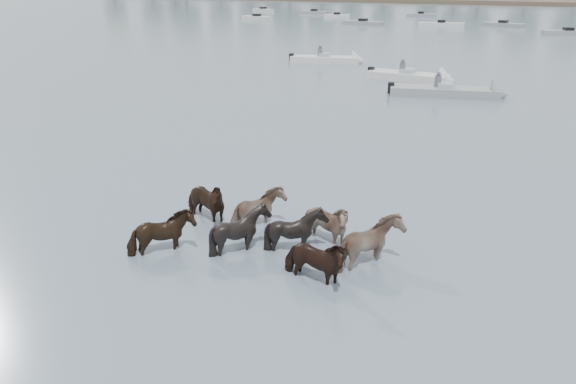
% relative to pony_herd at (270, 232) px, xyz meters
% --- Properties ---
extents(ground, '(400.00, 400.00, 0.00)m').
position_rel_pony_herd_xyz_m(ground, '(1.87, -1.62, -0.41)').
color(ground, '#4C5D6D').
rests_on(ground, ground).
extents(pony_herd, '(6.44, 3.79, 1.44)m').
position_rel_pony_herd_xyz_m(pony_herd, '(0.00, 0.00, 0.00)').
color(pony_herd, black).
rests_on(pony_herd, ground).
extents(motorboat_a, '(5.79, 2.04, 1.92)m').
position_rel_pony_herd_xyz_m(motorboat_a, '(-2.82, 24.89, -0.19)').
color(motorboat_a, silver).
rests_on(motorboat_a, ground).
extents(motorboat_b, '(6.50, 3.14, 1.92)m').
position_rel_pony_herd_xyz_m(motorboat_b, '(0.39, 21.05, -0.19)').
color(motorboat_b, gray).
rests_on(motorboat_b, ground).
extents(motorboat_f, '(5.84, 3.18, 1.92)m').
position_rel_pony_herd_xyz_m(motorboat_f, '(-10.75, 30.05, -0.19)').
color(motorboat_f, silver).
rests_on(motorboat_f, ground).
extents(distant_flotilla, '(107.65, 29.91, 0.93)m').
position_rel_pony_herd_xyz_m(distant_flotilla, '(1.14, 74.81, -0.15)').
color(distant_flotilla, silver).
rests_on(distant_flotilla, ground).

